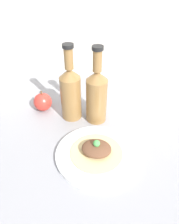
% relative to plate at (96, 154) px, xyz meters
% --- Properties ---
extents(ground_plane, '(1.80, 1.10, 0.04)m').
position_rel_plate_xyz_m(ground_plane, '(-0.03, 0.03, -0.03)').
color(ground_plane, gray).
extents(plate, '(0.26, 0.26, 0.02)m').
position_rel_plate_xyz_m(plate, '(0.00, 0.00, 0.00)').
color(plate, white).
rests_on(plate, ground_plane).
extents(plated_food, '(0.17, 0.17, 0.05)m').
position_rel_plate_xyz_m(plated_food, '(0.00, -0.00, 0.02)').
color(plated_food, '#D6BC7F').
rests_on(plated_food, plate).
extents(cider_bottle_left, '(0.08, 0.08, 0.29)m').
position_rel_plate_xyz_m(cider_bottle_left, '(-0.13, 0.19, 0.10)').
color(cider_bottle_left, olive).
rests_on(cider_bottle_left, ground_plane).
extents(cider_bottle_right, '(0.08, 0.08, 0.29)m').
position_rel_plate_xyz_m(cider_bottle_right, '(-0.03, 0.19, 0.10)').
color(cider_bottle_right, olive).
rests_on(cider_bottle_right, ground_plane).
extents(apple, '(0.07, 0.07, 0.09)m').
position_rel_plate_xyz_m(apple, '(-0.25, 0.21, 0.03)').
color(apple, red).
rests_on(apple, ground_plane).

